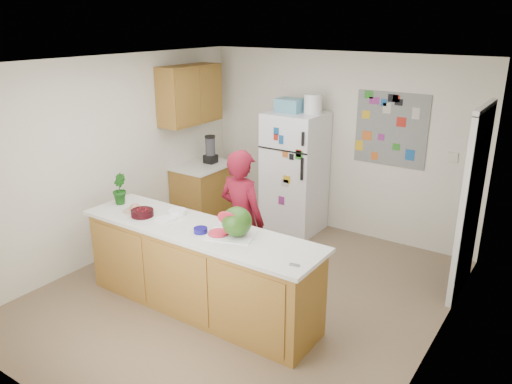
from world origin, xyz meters
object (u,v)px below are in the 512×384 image
Objects in this scene: refrigerator at (295,173)px; cherry_bowl at (142,213)px; person at (242,220)px; watermelon at (237,222)px.

cherry_bowl is at bearing -100.27° from refrigerator.
person is 1.08m from cherry_bowl.
person is 6.74× the size of cherry_bowl.
watermelon is (0.70, -2.33, 0.23)m from refrigerator.
refrigerator is 2.51m from cherry_bowl.
refrigerator is 2.44m from watermelon.
watermelon reaches higher than cherry_bowl.
person reaches higher than cherry_bowl.
refrigerator is 5.85× the size of watermelon.
watermelon is at bearing 127.08° from person.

